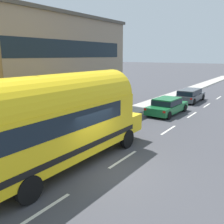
# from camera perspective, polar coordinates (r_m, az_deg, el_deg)

# --- Properties ---
(ground_plane) EXTENTS (300.00, 300.00, 0.00)m
(ground_plane) POSITION_cam_1_polar(r_m,az_deg,el_deg) (11.06, -1.18, -13.14)
(ground_plane) COLOR #424247
(lane_markings) EXTENTS (3.83, 80.00, 0.01)m
(lane_markings) POSITION_cam_1_polar(r_m,az_deg,el_deg) (23.05, 12.20, 0.49)
(lane_markings) COLOR silver
(lane_markings) RESTS_ON ground
(sidewalk_slab) EXTENTS (2.11, 90.00, 0.15)m
(sidewalk_slab) POSITION_cam_1_polar(r_m,az_deg,el_deg) (21.46, 3.99, 0.04)
(sidewalk_slab) COLOR #ADA89E
(sidewalk_slab) RESTS_ON ground
(roadside_building) EXTENTS (9.22, 16.93, 7.84)m
(roadside_building) POSITION_cam_1_polar(r_m,az_deg,el_deg) (20.90, -20.87, 9.55)
(roadside_building) COLOR gray
(roadside_building) RESTS_ON ground
(painted_bus) EXTENTS (2.68, 10.80, 4.12)m
(painted_bus) POSITION_cam_1_polar(r_m,az_deg,el_deg) (10.53, -13.69, -1.50)
(painted_bus) COLOR yellow
(painted_bus) RESTS_ON ground
(car_lead) EXTENTS (2.13, 4.88, 1.37)m
(car_lead) POSITION_cam_1_polar(r_m,az_deg,el_deg) (21.36, 12.61, 1.53)
(car_lead) COLOR #196633
(car_lead) RESTS_ON ground
(car_second) EXTENTS (1.91, 4.83, 1.37)m
(car_second) POSITION_cam_1_polar(r_m,az_deg,el_deg) (27.60, 17.59, 3.87)
(car_second) COLOR #474C51
(car_second) RESTS_ON ground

